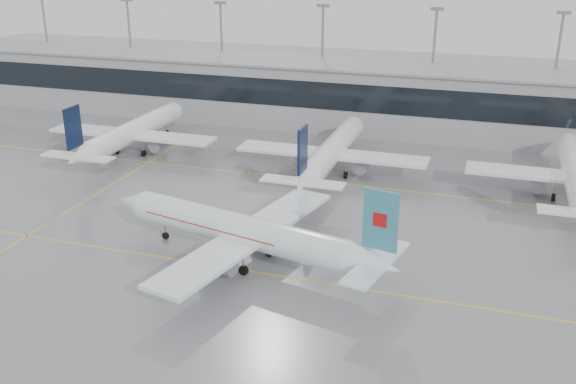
% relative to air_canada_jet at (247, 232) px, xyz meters
% --- Properties ---
extents(ground, '(320.00, 320.00, 0.00)m').
position_rel_air_canada_jet_xyz_m(ground, '(1.49, -1.87, -3.76)').
color(ground, gray).
rests_on(ground, ground).
extents(taxi_line_main, '(120.00, 0.25, 0.01)m').
position_rel_air_canada_jet_xyz_m(taxi_line_main, '(1.49, -1.87, -3.75)').
color(taxi_line_main, yellow).
rests_on(taxi_line_main, ground).
extents(taxi_line_north, '(120.00, 0.25, 0.01)m').
position_rel_air_canada_jet_xyz_m(taxi_line_north, '(1.49, 28.13, -3.75)').
color(taxi_line_north, yellow).
rests_on(taxi_line_north, ground).
extents(taxi_line_cross, '(0.25, 60.00, 0.01)m').
position_rel_air_canada_jet_xyz_m(taxi_line_cross, '(-28.51, 13.13, -3.75)').
color(taxi_line_cross, yellow).
rests_on(taxi_line_cross, ground).
extents(terminal, '(180.00, 15.00, 12.00)m').
position_rel_air_canada_jet_xyz_m(terminal, '(1.49, 60.13, 2.24)').
color(terminal, '#949498').
rests_on(terminal, ground).
extents(terminal_glass, '(180.00, 0.20, 5.00)m').
position_rel_air_canada_jet_xyz_m(terminal_glass, '(1.49, 52.58, 3.74)').
color(terminal_glass, black).
rests_on(terminal_glass, ground).
extents(terminal_roof, '(182.00, 16.00, 0.40)m').
position_rel_air_canada_jet_xyz_m(terminal_roof, '(1.49, 60.13, 8.44)').
color(terminal_roof, gray).
rests_on(terminal_roof, ground).
extents(light_masts, '(156.40, 1.00, 22.60)m').
position_rel_air_canada_jet_xyz_m(light_masts, '(1.49, 66.13, 9.59)').
color(light_masts, gray).
rests_on(light_masts, ground).
extents(air_canada_jet, '(37.08, 30.26, 11.82)m').
position_rel_air_canada_jet_xyz_m(air_canada_jet, '(0.00, 0.00, 0.00)').
color(air_canada_jet, white).
rests_on(air_canada_jet, ground).
extents(parked_jet_b, '(29.64, 36.96, 11.72)m').
position_rel_air_canada_jet_xyz_m(parked_jet_b, '(-33.51, 31.82, -0.05)').
color(parked_jet_b, white).
rests_on(parked_jet_b, ground).
extents(parked_jet_c, '(29.64, 36.96, 11.72)m').
position_rel_air_canada_jet_xyz_m(parked_jet_c, '(1.49, 31.82, -0.05)').
color(parked_jet_c, white).
rests_on(parked_jet_c, ground).
extents(parked_jet_d, '(29.64, 36.96, 11.72)m').
position_rel_air_canada_jet_xyz_m(parked_jet_d, '(36.49, 31.82, -0.05)').
color(parked_jet_d, white).
rests_on(parked_jet_d, ground).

